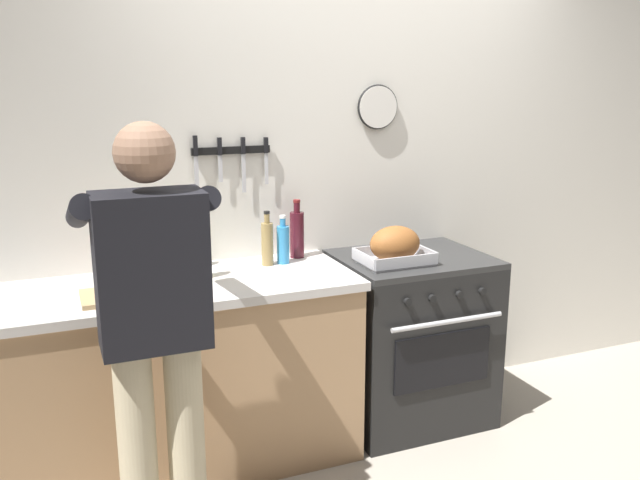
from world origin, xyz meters
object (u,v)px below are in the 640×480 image
stove (411,338)px  person_cook (154,319)px  cutting_board (125,295)px  bottle_hot_sauce (103,273)px  bottle_olive_oil (189,246)px  bottle_vinegar (267,243)px  roasting_pan (395,246)px  bottle_cooking_oil (201,256)px  bottle_wine_red (297,233)px  bottle_dish_soap (283,243)px

stove → person_cook: 1.60m
cutting_board → bottle_hot_sauce: (-0.07, 0.18, 0.05)m
cutting_board → bottle_olive_oil: (0.34, 0.34, 0.10)m
bottle_vinegar → cutting_board: bearing=-161.0°
roasting_pan → bottle_cooking_oil: 0.95m
cutting_board → bottle_wine_red: bearing=20.2°
bottle_hot_sauce → bottle_olive_oil: bearing=21.0°
stove → roasting_pan: 0.56m
bottle_olive_oil → bottle_cooking_oil: bearing=-85.4°
bottle_dish_soap → bottle_wine_red: 0.13m
roasting_pan → bottle_olive_oil: 1.01m
person_cook → bottle_wine_red: (0.85, 0.79, 0.07)m
bottle_hot_sauce → bottle_wine_red: size_ratio=0.52×
roasting_pan → bottle_dish_soap: bottle_dish_soap is taller
roasting_pan → bottle_olive_oil: (-0.96, 0.31, 0.02)m
person_cook → bottle_dish_soap: size_ratio=6.85×
bottle_olive_oil → bottle_vinegar: bearing=-15.2°
stove → bottle_hot_sauce: 1.61m
stove → bottle_vinegar: bearing=170.0°
stove → bottle_olive_oil: 1.26m
stove → bottle_olive_oil: size_ratio=3.45×
roasting_pan → cutting_board: size_ratio=0.98×
bottle_hot_sauce → bottle_vinegar: bearing=4.4°
bottle_olive_oil → bottle_vinegar: bottle_vinegar is taller
cutting_board → roasting_pan: bearing=1.5°
bottle_cooking_oil → roasting_pan: bearing=-7.1°
roasting_pan → bottle_wine_red: 0.50m
cutting_board → bottle_cooking_oil: size_ratio=1.44×
stove → cutting_board: bearing=-175.6°
roasting_pan → bottle_hot_sauce: 1.38m
bottle_dish_soap → bottle_wine_red: bearing=37.9°
bottle_olive_oil → bottle_dish_soap: size_ratio=1.08×
bottle_cooking_oil → bottle_vinegar: (0.35, 0.09, 0.01)m
cutting_board → bottle_dish_soap: 0.83m
person_cook → bottle_vinegar: bearing=-32.3°
bottle_cooking_oil → bottle_hot_sauce: bearing=175.5°
bottle_hot_sauce → person_cook: bearing=-79.8°
bottle_vinegar → bottle_dish_soap: bearing=2.1°
bottle_hot_sauce → bottle_vinegar: (0.78, 0.06, 0.05)m
person_cook → bottle_vinegar: (0.66, 0.71, 0.06)m
bottle_wine_red → bottle_dish_soap: bearing=-142.1°
cutting_board → bottle_vinegar: 0.76m
bottle_dish_soap → bottle_cooking_oil: bearing=-167.3°
roasting_pan → bottle_cooking_oil: bearing=172.9°
person_cook → bottle_olive_oil: person_cook is taller
bottle_wine_red → bottle_cooking_oil: size_ratio=1.20×
person_cook → bottle_hot_sauce: person_cook is taller
person_cook → roasting_pan: person_cook is taller
stove → bottle_cooking_oil: (-1.09, 0.04, 0.55)m
bottle_wine_red → bottle_vinegar: bottle_wine_red is taller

